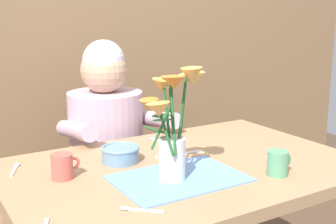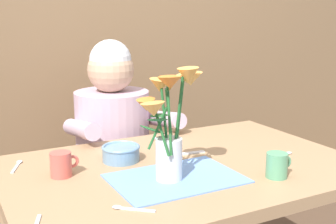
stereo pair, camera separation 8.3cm
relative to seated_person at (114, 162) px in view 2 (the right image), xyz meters
name	(u,v)px [view 2 (the right image)]	position (x,y,z in m)	size (l,w,h in m)	color
wood_panel_backdrop	(84,13)	(0.02, 0.43, 0.69)	(4.00, 0.10, 2.50)	brown
dining_table	(183,191)	(0.02, -0.62, 0.08)	(1.20, 0.80, 0.74)	#9E7A56
seated_person	(114,162)	(0.00, 0.00, 0.00)	(0.45, 0.47, 1.14)	#4C4C56
striped_placemat	(176,178)	(-0.07, -0.72, 0.18)	(0.40, 0.28, 0.01)	#6B93D1
flower_vase	(169,117)	(-0.09, -0.72, 0.38)	(0.26, 0.22, 0.36)	silver
ceramic_bowl	(121,153)	(-0.15, -0.48, 0.21)	(0.14, 0.14, 0.06)	#6689A8
dinner_knife	(181,154)	(0.07, -0.52, 0.18)	(0.19, 0.02, 0.01)	silver
tea_cup	(277,165)	(0.23, -0.85, 0.22)	(0.09, 0.07, 0.08)	#569970
coffee_cup	(61,164)	(-0.37, -0.53, 0.22)	(0.09, 0.07, 0.08)	#CC564C
spoon_0	(284,154)	(0.40, -0.70, 0.18)	(0.12, 0.03, 0.01)	silver
spoon_1	(18,164)	(-0.48, -0.35, 0.18)	(0.06, 0.12, 0.01)	silver
spoon_3	(127,208)	(-0.29, -0.85, 0.18)	(0.10, 0.09, 0.01)	silver
spoon_4	(160,140)	(0.08, -0.32, 0.18)	(0.04, 0.12, 0.01)	silver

